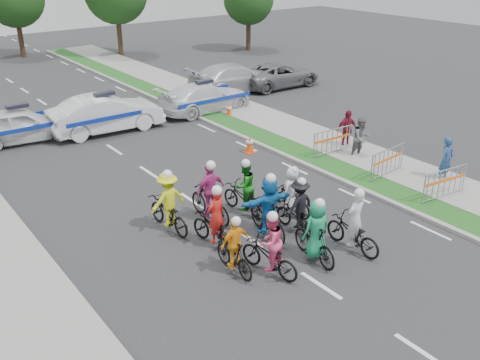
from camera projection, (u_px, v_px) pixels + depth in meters
ground at (321, 286)px, 13.43m from camera, size 90.00×90.00×0.00m
curb_right at (323, 172)px, 19.86m from camera, size 0.20×60.00×0.12m
grass_strip at (336, 168)px, 20.24m from camera, size 1.20×60.00×0.11m
sidewalk_right at (367, 157)px, 21.23m from camera, size 2.40×60.00×0.13m
rider_0 at (353, 230)px, 14.75m from camera, size 0.68×1.88×1.92m
rider_1 at (315, 236)px, 14.21m from camera, size 0.86×1.85×1.89m
rider_2 at (270, 251)px, 13.66m from camera, size 0.98×1.90×1.85m
rider_3 at (234, 251)px, 13.71m from camera, size 0.85×1.61×1.68m
rider_4 at (298, 211)px, 15.64m from camera, size 1.02×1.79×1.79m
rider_5 at (268, 210)px, 15.37m from camera, size 1.66×1.98×2.02m
rider_6 at (216, 226)px, 14.92m from camera, size 0.93×1.96×1.92m
rider_7 at (291, 196)px, 16.64m from camera, size 0.76×1.64×1.68m
rider_8 at (244, 193)px, 16.73m from camera, size 0.84×1.89×1.87m
rider_9 at (210, 198)px, 16.28m from camera, size 1.03×1.93×2.01m
rider_10 at (168, 207)px, 15.74m from camera, size 1.12×1.96×1.97m
police_car_0 at (20, 125)px, 22.76m from camera, size 4.59×2.36×1.50m
police_car_1 at (106, 114)px, 23.95m from camera, size 5.16×2.12×1.66m
police_car_2 at (205, 97)px, 26.86m from camera, size 5.05×2.18×1.45m
civilian_sedan at (234, 78)px, 30.31m from camera, size 5.58×2.32×1.61m
civilian_suv at (279, 75)px, 31.45m from camera, size 5.14×2.53×1.40m
spectator_0 at (447, 160)px, 18.92m from camera, size 0.63×0.42×1.68m
spectator_1 at (361, 138)px, 21.00m from camera, size 0.88×0.73×1.67m
spectator_2 at (347, 129)px, 22.01m from camera, size 1.02×0.61×1.63m
barrier_0 at (444, 185)px, 17.64m from camera, size 2.05×0.76×1.12m
barrier_1 at (387, 163)px, 19.34m from camera, size 2.03×0.66×1.12m
barrier_2 at (332, 142)px, 21.34m from camera, size 2.02×0.59×1.12m
cone_0 at (250, 144)px, 21.75m from camera, size 0.40×0.40×0.70m
cone_1 at (229, 110)px, 26.18m from camera, size 0.40×0.40×0.70m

